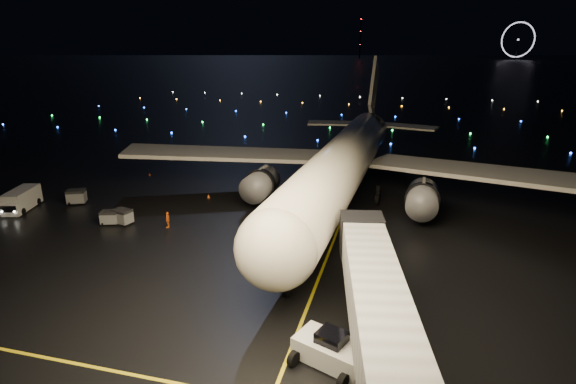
# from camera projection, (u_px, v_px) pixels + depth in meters

# --- Properties ---
(ground) EXTENTS (2000.00, 2000.00, 0.00)m
(ground) POSITION_uv_depth(u_px,v_px,m) (381.00, 75.00, 313.26)
(ground) COLOR black
(ground) RESTS_ON ground
(lane_centre) EXTENTS (0.25, 80.00, 0.02)m
(lane_centre) POSITION_uv_depth(u_px,v_px,m) (337.00, 231.00, 47.98)
(lane_centre) COLOR yellow
(lane_centre) RESTS_ON ground
(lane_cross) EXTENTS (60.00, 0.25, 0.02)m
(lane_cross) POSITION_uv_depth(u_px,v_px,m) (18.00, 352.00, 29.00)
(lane_cross) COLOR yellow
(lane_cross) RESTS_ON ground
(airliner) EXTENTS (63.54, 60.65, 17.24)m
(airliner) POSITION_uv_depth(u_px,v_px,m) (349.00, 131.00, 56.85)
(airliner) COLOR silver
(airliner) RESTS_ON ground
(pushback_tug) EXTENTS (5.09, 3.85, 2.16)m
(pushback_tug) POSITION_uv_depth(u_px,v_px,m) (331.00, 347.00, 27.80)
(pushback_tug) COLOR silver
(pushback_tug) RESTS_ON ground
(belt_loader) EXTENTS (6.83, 3.09, 3.20)m
(belt_loader) POSITION_uv_depth(u_px,v_px,m) (276.00, 240.00, 42.02)
(belt_loader) COLOR silver
(belt_loader) RESTS_ON ground
(service_truck) EXTENTS (3.88, 7.08, 2.49)m
(service_truck) POSITION_uv_depth(u_px,v_px,m) (22.00, 199.00, 54.22)
(service_truck) COLOR silver
(service_truck) RESTS_ON ground
(crew_c) EXTENTS (0.69, 1.14, 1.82)m
(crew_c) POSITION_uv_depth(u_px,v_px,m) (168.00, 220.00, 48.76)
(crew_c) COLOR orange
(crew_c) RESTS_ON ground
(safety_cone_0) EXTENTS (0.46, 0.46, 0.49)m
(safety_cone_0) POSITION_uv_depth(u_px,v_px,m) (273.00, 229.00, 47.85)
(safety_cone_0) COLOR #EA5311
(safety_cone_0) RESTS_ON ground
(safety_cone_1) EXTENTS (0.46, 0.46, 0.46)m
(safety_cone_1) POSITION_uv_depth(u_px,v_px,m) (257.00, 194.00, 59.55)
(safety_cone_1) COLOR #EA5311
(safety_cone_1) RESTS_ON ground
(safety_cone_2) EXTENTS (0.57, 0.57, 0.50)m
(safety_cone_2) POSITION_uv_depth(u_px,v_px,m) (208.00, 196.00, 58.54)
(safety_cone_2) COLOR #EA5311
(safety_cone_2) RESTS_ON ground
(safety_cone_3) EXTENTS (0.50, 0.50, 0.45)m
(safety_cone_3) POSITION_uv_depth(u_px,v_px,m) (150.00, 174.00, 68.80)
(safety_cone_3) COLOR #EA5311
(safety_cone_3) RESTS_ON ground
(ferris_wheel) EXTENTS (49.33, 16.80, 52.00)m
(ferris_wheel) POSITION_uv_depth(u_px,v_px,m) (518.00, 41.00, 651.54)
(ferris_wheel) COLOR black
(ferris_wheel) RESTS_ON ground
(radio_mast) EXTENTS (1.80, 1.80, 64.00)m
(radio_mast) POSITION_uv_depth(u_px,v_px,m) (360.00, 38.00, 722.78)
(radio_mast) COLOR black
(radio_mast) RESTS_ON ground
(taxiway_lights) EXTENTS (164.00, 92.00, 0.36)m
(taxiway_lights) POSITION_uv_depth(u_px,v_px,m) (343.00, 112.00, 134.57)
(taxiway_lights) COLOR black
(taxiway_lights) RESTS_ON ground
(baggage_cart_0) EXTENTS (2.25, 1.81, 1.68)m
(baggage_cart_0) POSITION_uv_depth(u_px,v_px,m) (123.00, 217.00, 49.80)
(baggage_cart_0) COLOR gray
(baggage_cart_0) RESTS_ON ground
(baggage_cart_1) EXTENTS (2.11, 1.76, 1.54)m
(baggage_cart_1) POSITION_uv_depth(u_px,v_px,m) (110.00, 218.00, 49.74)
(baggage_cart_1) COLOR gray
(baggage_cart_1) RESTS_ON ground
(baggage_cart_2) EXTENTS (2.55, 2.22, 1.81)m
(baggage_cart_2) POSITION_uv_depth(u_px,v_px,m) (77.00, 197.00, 56.18)
(baggage_cart_2) COLOR gray
(baggage_cart_2) RESTS_ON ground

